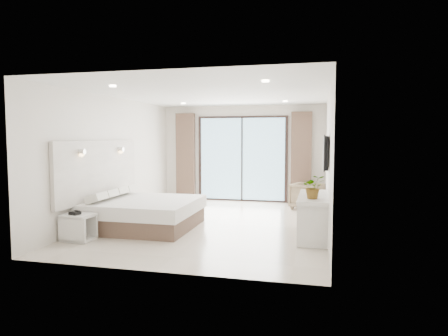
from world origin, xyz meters
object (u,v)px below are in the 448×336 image
Objects in this scene: console_desk at (313,206)px; armchair at (307,195)px; bed at (144,213)px; nightstand at (78,227)px.

armchair is (-0.19, 2.87, -0.20)m from console_desk.
armchair is (3.14, 2.89, 0.06)m from bed.
armchair reaches higher than nightstand.
nightstand is at bearing -119.90° from bed.
console_desk is at bearing -155.41° from armchair.
nightstand is at bearing 157.64° from armchair.
bed is at bearing 64.27° from nightstand.
bed is 2.80× the size of armchair.
nightstand is 0.74× the size of armchair.
bed is 4.26m from armchair.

